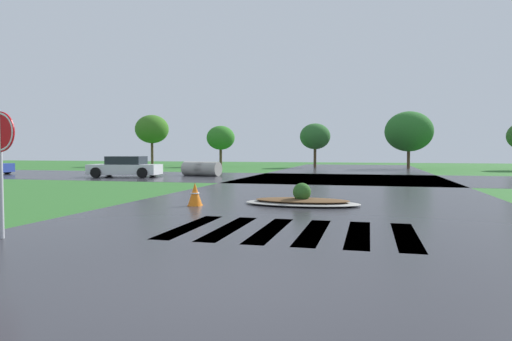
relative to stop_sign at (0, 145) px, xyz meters
The scene contains 10 objects.
ground_plane 5.92m from the stop_sign, 23.32° to the right, with size 120.00×120.00×0.10m, color #2D6628.
asphalt_roadway 9.50m from the stop_sign, 56.33° to the left, with size 11.88×80.00×0.01m, color #2B2B30.
asphalt_cross_road 20.72m from the stop_sign, 75.48° to the left, with size 90.00×10.69×0.01m, color #2B2B30.
crosswalk_stripes 5.87m from the stop_sign, 22.39° to the left, with size 4.95×3.10×0.01m.
stop_sign is the anchor object (origin of this frame).
median_island 8.27m from the stop_sign, 54.34° to the left, with size 3.54×1.65×0.68m.
car_dark_suv 20.15m from the stop_sign, 114.36° to the left, with size 4.59×2.54×1.32m.
drainage_pipe_stack 21.20m from the stop_sign, 101.17° to the left, with size 2.80×1.52×0.95m.
traffic_cone 6.00m from the stop_sign, 73.79° to the left, with size 0.45×0.45×0.70m.
background_treeline 37.34m from the stop_sign, 87.21° to the left, with size 39.71×5.09×5.63m.
Camera 1 is at (1.54, -4.65, 1.66)m, focal length 31.16 mm.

